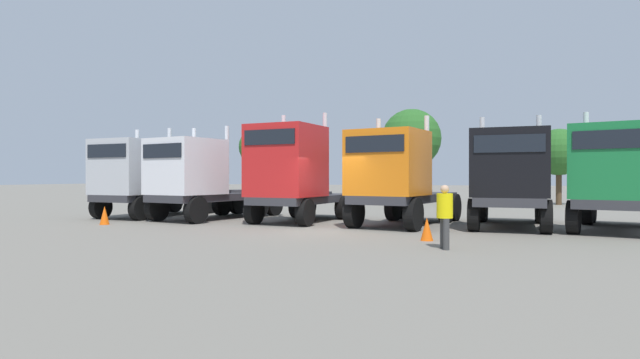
# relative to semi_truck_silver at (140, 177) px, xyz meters

# --- Properties ---
(ground) EXTENTS (200.00, 200.00, 0.00)m
(ground) POSITION_rel_semi_truck_silver_xyz_m (9.52, -2.85, -1.80)
(ground) COLOR slate
(semi_truck_silver) EXTENTS (3.22, 6.19, 4.00)m
(semi_truck_silver) POSITION_rel_semi_truck_silver_xyz_m (0.00, 0.00, 0.00)
(semi_truck_silver) COLOR #333338
(semi_truck_silver) RESTS_ON ground
(semi_truck_white) EXTENTS (3.94, 6.62, 3.94)m
(semi_truck_white) POSITION_rel_semi_truck_silver_xyz_m (3.19, -0.42, -0.04)
(semi_truck_white) COLOR #333338
(semi_truck_white) RESTS_ON ground
(semi_truck_red) EXTENTS (3.30, 6.11, 4.37)m
(semi_truck_red) POSITION_rel_semi_truck_silver_xyz_m (7.40, -0.42, 0.18)
(semi_truck_red) COLOR #333338
(semi_truck_red) RESTS_ON ground
(semi_truck_orange) EXTENTS (3.78, 6.37, 4.02)m
(semi_truck_orange) POSITION_rel_semi_truck_silver_xyz_m (11.50, -0.79, 0.00)
(semi_truck_orange) COLOR #333338
(semi_truck_orange) RESTS_ON ground
(semi_truck_black) EXTENTS (2.90, 6.47, 3.97)m
(semi_truck_black) POSITION_rel_semi_truck_silver_xyz_m (15.39, -0.38, -0.03)
(semi_truck_black) COLOR #333338
(semi_truck_black) RESTS_ON ground
(semi_truck_green) EXTENTS (4.09, 6.69, 4.03)m
(semi_truck_green) POSITION_rel_semi_truck_silver_xyz_m (18.62, -0.61, 0.01)
(semi_truck_green) COLOR #333338
(semi_truck_green) RESTS_ON ground
(visitor_in_hivis) EXTENTS (0.51, 0.51, 1.60)m
(visitor_in_hivis) POSITION_rel_semi_truck_silver_xyz_m (13.60, -6.20, -0.88)
(visitor_in_hivis) COLOR #3C3C3C
(visitor_in_hivis) RESTS_ON ground
(traffic_cone_near) EXTENTS (0.36, 0.36, 0.66)m
(traffic_cone_near) POSITION_rel_semi_truck_silver_xyz_m (13.00, -4.57, -1.47)
(traffic_cone_near) COLOR #F2590C
(traffic_cone_near) RESTS_ON ground
(traffic_cone_far) EXTENTS (0.36, 0.36, 0.71)m
(traffic_cone_far) POSITION_rel_semi_truck_silver_xyz_m (0.85, -3.23, -1.44)
(traffic_cone_far) COLOR #F2590C
(traffic_cone_far) RESTS_ON ground
(oak_far_left) EXTENTS (2.84, 2.84, 5.42)m
(oak_far_left) POSITION_rel_semi_truck_silver_xyz_m (-1.18, 15.26, 2.16)
(oak_far_left) COLOR #4C3823
(oak_far_left) RESTS_ON ground
(oak_far_centre) EXTENTS (4.06, 4.06, 6.48)m
(oak_far_centre) POSITION_rel_semi_truck_silver_xyz_m (9.78, 16.45, 2.64)
(oak_far_centre) COLOR #4C3823
(oak_far_centre) RESTS_ON ground
(oak_far_right) EXTENTS (3.02, 3.02, 4.93)m
(oak_far_right) POSITION_rel_semi_truck_silver_xyz_m (19.17, 17.18, 1.60)
(oak_far_right) COLOR #4C3823
(oak_far_right) RESTS_ON ground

